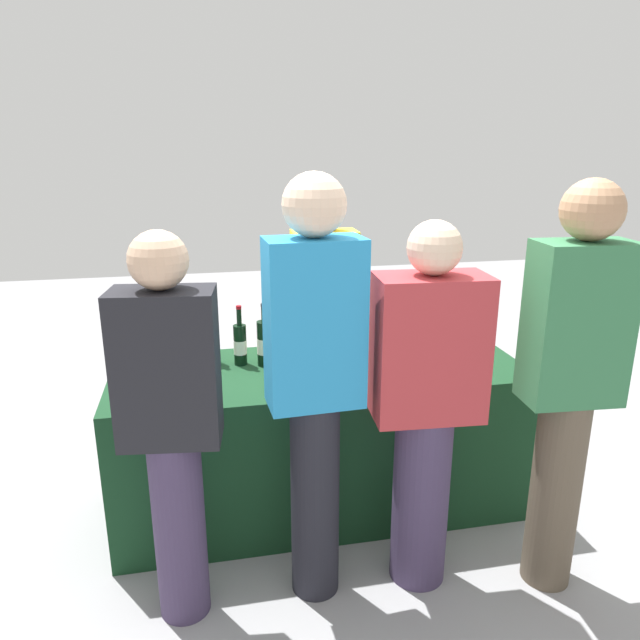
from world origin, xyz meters
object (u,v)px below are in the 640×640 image
object	(u,v)px
server_pouring	(324,317)
wine_bottle_6	(346,331)
wine_glass_1	(330,358)
guest_3	(570,377)
wine_glass_2	(382,360)
wine_bottle_2	(240,344)
wine_glass_0	(297,357)
wine_bottle_1	(211,342)
wine_bottle_5	(320,335)
wine_bottle_7	(373,335)
wine_glass_4	(437,347)
guest_0	(171,421)
wine_bottle_3	(265,343)
wine_bottle_0	(190,349)
guest_2	(426,402)
guest_1	(315,377)
wine_glass_3	(400,348)
wine_bottle_4	(306,341)

from	to	relation	value
server_pouring	wine_bottle_6	bearing A→B (deg)	98.24
wine_glass_1	guest_3	size ratio (longest dim) A/B	0.08
guest_3	wine_glass_2	bearing A→B (deg)	141.39
wine_bottle_2	wine_glass_0	distance (m)	0.32
wine_bottle_1	guest_3	bearing A→B (deg)	-34.20
wine_bottle_5	wine_bottle_7	xyz separation A→B (m)	(0.27, -0.07, 0.01)
wine_glass_0	wine_glass_1	xyz separation A→B (m)	(0.14, -0.09, 0.01)
guest_3	wine_bottle_6	bearing A→B (deg)	129.91
wine_bottle_2	wine_glass_2	bearing A→B (deg)	-27.06
wine_glass_4	guest_0	bearing A→B (deg)	-157.14
wine_bottle_2	wine_bottle_7	xyz separation A→B (m)	(0.69, -0.03, 0.01)
wine_bottle_3	guest_3	xyz separation A→B (m)	(1.13, -0.85, 0.07)
wine_bottle_0	wine_bottle_5	xyz separation A→B (m)	(0.67, 0.07, 0.01)
server_pouring	guest_2	world-z (taller)	server_pouring
wine_glass_4	guest_3	distance (m)	0.73
wine_bottle_3	wine_glass_4	size ratio (longest dim) A/B	2.31
wine_bottle_0	wine_bottle_5	world-z (taller)	same
wine_bottle_7	guest_2	distance (m)	0.73
wine_bottle_1	wine_bottle_7	world-z (taller)	wine_bottle_7
guest_3	guest_1	bearing A→B (deg)	175.84
wine_glass_1	guest_0	size ratio (longest dim) A/B	0.09
wine_bottle_1	wine_glass_0	bearing A→B (deg)	-31.46
wine_bottle_0	wine_glass_4	distance (m)	1.23
wine_bottle_0	guest_3	world-z (taller)	guest_3
wine_bottle_6	wine_glass_1	distance (m)	0.38
wine_bottle_3	guest_2	bearing A→B (deg)	-51.43
wine_bottle_3	wine_glass_2	world-z (taller)	wine_bottle_3
wine_bottle_0	guest_0	bearing A→B (deg)	-95.25
wine_bottle_2	wine_glass_2	xyz separation A→B (m)	(0.64, -0.33, -0.01)
wine_glass_0	wine_glass_4	world-z (taller)	wine_glass_4
wine_glass_0	guest_1	size ratio (longest dim) A/B	0.07
wine_bottle_3	guest_0	distance (m)	0.85
wine_bottle_7	guest_1	xyz separation A→B (m)	(-0.45, -0.71, 0.09)
wine_glass_4	wine_bottle_3	bearing A→B (deg)	167.64
wine_bottle_2	guest_0	distance (m)	0.82
wine_bottle_5	wine_bottle_6	distance (m)	0.15
wine_bottle_3	wine_bottle_7	bearing A→B (deg)	0.67
wine_bottle_0	wine_glass_3	xyz separation A→B (m)	(1.03, -0.16, -0.01)
wine_bottle_5	guest_2	size ratio (longest dim) A/B	0.20
wine_glass_2	server_pouring	xyz separation A→B (m)	(-0.12, 0.77, -0.00)
wine_glass_3	wine_bottle_2	bearing A→B (deg)	165.82
wine_bottle_4	wine_glass_1	world-z (taller)	wine_bottle_4
wine_bottle_3	server_pouring	bearing A→B (deg)	49.48
wine_glass_4	wine_glass_1	bearing A→B (deg)	-174.16
wine_bottle_2	guest_1	world-z (taller)	guest_1
wine_bottle_1	wine_bottle_5	world-z (taller)	wine_bottle_1
wine_bottle_0	wine_bottle_2	size ratio (longest dim) A/B	1.01
wine_bottle_3	guest_3	distance (m)	1.42
wine_bottle_0	wine_glass_1	size ratio (longest dim) A/B	2.20
wine_bottle_0	wine_glass_4	xyz separation A→B (m)	(1.21, -0.19, -0.01)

